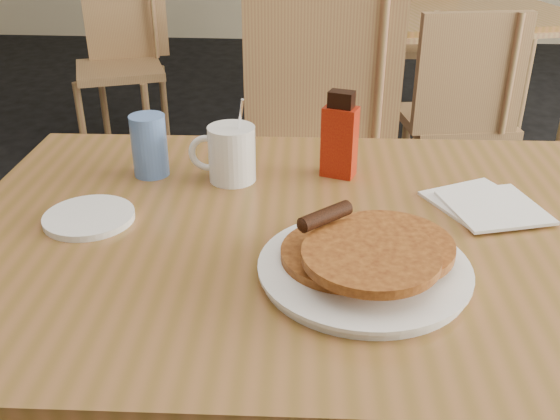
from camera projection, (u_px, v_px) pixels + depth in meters
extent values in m
cube|color=brown|center=(328.00, 238.00, 1.09)|extent=(1.34, 0.92, 0.04)
cube|color=#9D7C49|center=(328.00, 245.00, 1.09)|extent=(1.38, 0.96, 0.02)
cylinder|color=#9D7C49|center=(557.00, 306.00, 1.53)|extent=(0.04, 0.04, 0.71)
cube|color=brown|center=(444.00, 16.00, 2.94)|extent=(1.39, 1.10, 0.04)
cube|color=#9D7C49|center=(443.00, 19.00, 2.95)|extent=(1.44, 1.15, 0.02)
cylinder|color=#9D7C49|center=(327.00, 112.00, 2.86)|extent=(0.04, 0.04, 0.71)
cylinder|color=#9D7C49|center=(526.00, 78.00, 3.37)|extent=(0.04, 0.04, 0.71)
cube|color=#9D7C49|center=(319.00, 192.00, 1.77)|extent=(0.53, 0.53, 0.04)
cube|color=#9D7C49|center=(323.00, 76.00, 1.83)|extent=(0.47, 0.10, 0.51)
cylinder|color=#9D7C49|center=(247.00, 304.00, 1.74)|extent=(0.04, 0.04, 0.48)
cylinder|color=#9D7C49|center=(375.00, 241.00, 2.05)|extent=(0.04, 0.04, 0.48)
cube|color=#9D7C49|center=(424.00, 48.00, 3.67)|extent=(0.40, 0.40, 0.04)
cube|color=#9D7C49|center=(424.00, 1.00, 3.72)|extent=(0.40, 0.04, 0.44)
cylinder|color=#9D7C49|center=(395.00, 92.00, 3.64)|extent=(0.04, 0.04, 0.41)
cylinder|color=#9D7C49|center=(443.00, 78.00, 3.91)|extent=(0.04, 0.04, 0.41)
cube|color=#9D7C49|center=(454.00, 121.00, 2.52)|extent=(0.47, 0.47, 0.04)
cube|color=#9D7C49|center=(471.00, 75.00, 2.25)|extent=(0.40, 0.11, 0.44)
cylinder|color=#9D7C49|center=(412.00, 187.00, 2.49)|extent=(0.04, 0.04, 0.41)
cylinder|color=#9D7C49|center=(478.00, 158.00, 2.76)|extent=(0.04, 0.04, 0.41)
cube|color=#9D7C49|center=(120.00, 70.00, 3.15)|extent=(0.54, 0.54, 0.04)
cube|color=#9D7C49|center=(125.00, 13.00, 3.21)|extent=(0.40, 0.19, 0.46)
cylinder|color=#9D7C49|center=(82.00, 124.00, 3.12)|extent=(0.04, 0.04, 0.43)
cylinder|color=#9D7C49|center=(164.00, 105.00, 3.40)|extent=(0.04, 0.04, 0.43)
cylinder|color=white|center=(364.00, 270.00, 0.94)|extent=(0.31, 0.31, 0.02)
cylinder|color=white|center=(364.00, 266.00, 0.94)|extent=(0.32, 0.32, 0.01)
cylinder|color=#AD6324|center=(346.00, 254.00, 0.95)|extent=(0.20, 0.20, 0.01)
cylinder|color=#AD6324|center=(387.00, 245.00, 0.94)|extent=(0.20, 0.20, 0.01)
cylinder|color=#AD6324|center=(371.00, 255.00, 0.89)|extent=(0.20, 0.20, 0.01)
cylinder|color=#321508|center=(325.00, 216.00, 0.95)|extent=(0.09, 0.08, 0.02)
cylinder|color=white|center=(232.00, 154.00, 1.23)|extent=(0.09, 0.09, 0.11)
torus|color=white|center=(207.00, 153.00, 1.23)|extent=(0.08, 0.01, 0.08)
cylinder|color=black|center=(231.00, 131.00, 1.21)|extent=(0.08, 0.08, 0.01)
cylinder|color=white|center=(238.00, 135.00, 1.21)|extent=(0.04, 0.05, 0.16)
cube|color=maroon|center=(339.00, 142.00, 1.24)|extent=(0.08, 0.06, 0.14)
cube|color=black|center=(341.00, 99.00, 1.20)|extent=(0.06, 0.05, 0.03)
cube|color=white|center=(479.00, 203.00, 1.16)|extent=(0.22, 0.22, 0.01)
cube|color=white|center=(494.00, 207.00, 1.13)|extent=(0.20, 0.20, 0.01)
cylinder|color=#557DC9|center=(149.00, 146.00, 1.25)|extent=(0.09, 0.09, 0.13)
cylinder|color=white|center=(89.00, 217.00, 1.10)|extent=(0.20, 0.20, 0.01)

